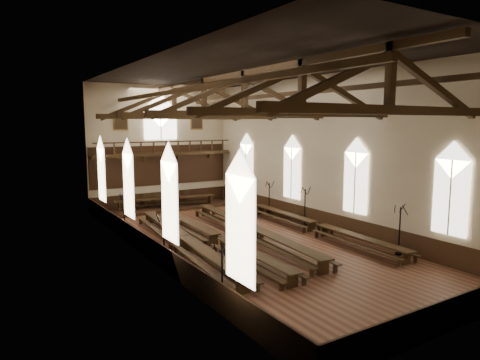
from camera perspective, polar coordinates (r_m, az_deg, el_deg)
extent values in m
plane|color=brown|center=(25.52, 0.60, -8.16)|extent=(26.00, 26.00, 0.00)
plane|color=beige|center=(36.26, -10.52, 4.40)|extent=(12.00, 0.00, 12.00)
plane|color=beige|center=(15.40, 27.56, -0.41)|extent=(12.00, 0.00, 12.00)
plane|color=beige|center=(22.02, -12.69, 2.40)|extent=(0.00, 26.00, 26.00)
plane|color=beige|center=(28.31, 10.93, 3.55)|extent=(0.00, 26.00, 26.00)
plane|color=black|center=(24.76, 0.63, 14.73)|extent=(26.00, 26.00, 0.00)
cube|color=#341F0F|center=(36.72, -10.33, -2.47)|extent=(11.90, 0.08, 1.20)
cube|color=#341F0F|center=(16.55, 26.48, -15.66)|extent=(11.90, 0.08, 1.20)
cube|color=#341F0F|center=(22.83, -12.27, -8.66)|extent=(0.08, 25.90, 1.20)
cube|color=#341F0F|center=(28.91, 10.66, -5.18)|extent=(0.08, 25.90, 1.20)
cube|color=white|center=(14.24, 0.02, -6.69)|extent=(0.05, 1.80, 3.60)
cube|color=white|center=(13.91, 0.02, 0.51)|extent=(0.05, 1.80, 1.80)
cylinder|color=beige|center=(14.26, 0.15, -6.67)|extent=(0.08, 0.08, 3.60)
cube|color=white|center=(19.48, -9.36, -2.92)|extent=(0.05, 1.80, 3.60)
cube|color=white|center=(19.24, -9.47, 2.36)|extent=(0.05, 1.80, 1.80)
cylinder|color=beige|center=(19.50, -9.25, -2.91)|extent=(0.08, 0.08, 3.60)
cube|color=white|center=(25.06, -14.63, -0.74)|extent=(0.05, 1.80, 3.60)
cube|color=white|center=(24.88, -14.77, 3.37)|extent=(0.05, 1.80, 1.80)
cylinder|color=beige|center=(25.07, -14.55, -0.73)|extent=(0.08, 0.08, 3.60)
cube|color=white|center=(30.80, -17.96, 0.64)|extent=(0.05, 1.80, 3.60)
cube|color=white|center=(30.65, -18.10, 3.98)|extent=(0.05, 1.80, 1.80)
cylinder|color=beige|center=(30.81, -17.89, 0.65)|extent=(0.08, 0.08, 3.60)
cube|color=white|center=(22.67, 26.26, -2.13)|extent=(0.05, 1.80, 3.60)
cube|color=white|center=(22.47, 26.53, 2.40)|extent=(0.05, 1.80, 1.80)
cylinder|color=beige|center=(22.64, 26.21, -2.14)|extent=(0.08, 0.08, 3.60)
cube|color=white|center=(26.28, 15.12, -0.38)|extent=(0.05, 1.80, 3.60)
cube|color=white|center=(26.10, 15.26, 3.54)|extent=(0.05, 1.80, 1.80)
cylinder|color=beige|center=(26.25, 15.06, -0.39)|extent=(0.08, 0.08, 3.60)
cube|color=white|center=(30.65, 6.91, 0.92)|extent=(0.05, 1.80, 3.60)
cube|color=white|center=(30.50, 6.97, 4.28)|extent=(0.05, 1.80, 1.80)
cylinder|color=beige|center=(30.63, 6.86, 0.92)|extent=(0.08, 0.08, 3.60)
cube|color=white|center=(35.50, 0.84, 1.88)|extent=(0.05, 1.80, 3.60)
cube|color=white|center=(35.37, 0.85, 4.78)|extent=(0.05, 1.80, 1.80)
cylinder|color=beige|center=(35.48, 0.79, 1.87)|extent=(0.08, 0.08, 3.60)
cube|color=white|center=(36.12, -10.53, 7.25)|extent=(2.80, 0.05, 2.40)
cube|color=white|center=(36.13, -10.58, 9.15)|extent=(2.80, 0.05, 2.80)
cylinder|color=beige|center=(36.08, -10.51, 7.25)|extent=(0.10, 0.10, 2.40)
cube|color=#342410|center=(35.69, -10.12, 3.40)|extent=(11.80, 1.20, 0.20)
cube|color=#341F0F|center=(36.32, -10.43, 1.96)|extent=(11.80, 0.10, 3.30)
cube|color=#342410|center=(35.13, -9.83, 5.06)|extent=(11.60, 0.12, 0.10)
cube|color=#342410|center=(35.18, -9.79, 3.59)|extent=(11.60, 0.12, 0.10)
cube|color=#342410|center=(34.69, -17.27, 2.65)|extent=(0.35, 0.40, 0.50)
cube|color=#342410|center=(35.56, -12.59, 2.92)|extent=(0.35, 0.40, 0.50)
cube|color=#342410|center=(36.66, -8.16, 3.16)|extent=(0.35, 0.40, 0.50)
cube|color=#342410|center=(37.96, -4.01, 3.36)|extent=(0.35, 0.40, 0.50)
cube|color=brown|center=(35.06, -15.62, 7.59)|extent=(1.15, 0.06, 1.45)
cube|color=black|center=(35.02, -15.60, 7.59)|extent=(0.95, 0.04, 1.25)
cube|color=brown|center=(37.46, -5.80, 7.80)|extent=(1.15, 0.06, 1.45)
cube|color=black|center=(37.42, -5.77, 7.80)|extent=(0.95, 0.04, 1.25)
cube|color=#342410|center=(17.01, 19.26, 8.80)|extent=(11.70, 0.35, 0.35)
cube|color=#342410|center=(17.09, 19.45, 13.16)|extent=(0.30, 0.30, 2.40)
cube|color=#342410|center=(14.94, 12.27, 12.74)|extent=(5.44, 0.26, 2.40)
cube|color=#342410|center=(19.37, 24.84, 11.00)|extent=(5.44, 0.26, 2.40)
cube|color=#342410|center=(20.53, 8.23, 8.85)|extent=(11.70, 0.35, 0.35)
cube|color=#342410|center=(20.60, 8.30, 12.47)|extent=(0.30, 0.30, 2.40)
cube|color=#342410|center=(18.85, 1.42, 11.79)|extent=(5.44, 0.26, 2.40)
cube|color=#342410|center=(22.53, 13.99, 10.88)|extent=(5.44, 0.26, 2.40)
cube|color=#342410|center=(24.57, 0.62, 8.70)|extent=(11.70, 0.35, 0.35)
cube|color=#342410|center=(24.63, 0.62, 11.72)|extent=(0.30, 0.30, 2.40)
cube|color=#342410|center=(23.19, -5.50, 10.96)|extent=(5.44, 0.26, 2.40)
cube|color=#342410|center=(26.26, 6.02, 10.55)|extent=(5.44, 0.26, 2.40)
cube|color=#342410|center=(28.91, -4.77, 8.50)|extent=(11.70, 0.35, 0.35)
cube|color=#342410|center=(28.96, -4.80, 11.07)|extent=(0.30, 0.30, 2.40)
cube|color=#342410|center=(27.75, -10.18, 10.31)|extent=(5.44, 0.26, 2.40)
cube|color=#342410|center=(30.36, 0.13, 10.18)|extent=(5.44, 0.26, 2.40)
cube|color=#342410|center=(33.44, -8.72, 8.31)|extent=(11.70, 0.35, 0.35)
cube|color=#342410|center=(33.48, -8.77, 10.53)|extent=(0.30, 0.30, 2.40)
cube|color=#342410|center=(32.44, -13.50, 9.80)|extent=(5.44, 0.26, 2.40)
cube|color=#342410|center=(34.70, -4.31, 9.83)|extent=(5.44, 0.26, 2.40)
cube|color=#342410|center=(23.01, -6.61, 11.97)|extent=(0.25, 25.70, 0.25)
cube|color=#342410|center=(26.58, 6.87, 11.36)|extent=(0.25, 25.70, 0.25)
cube|color=#342410|center=(24.72, 0.63, 14.04)|extent=(0.30, 25.70, 0.30)
cube|color=#342410|center=(20.72, -3.07, -9.76)|extent=(1.35, 7.36, 0.08)
cube|color=#342410|center=(18.19, 2.10, -13.57)|extent=(0.63, 0.14, 0.70)
cube|color=#342410|center=(23.66, -6.96, -8.59)|extent=(0.63, 0.14, 0.70)
cube|color=#342410|center=(20.87, -3.06, -11.02)|extent=(0.63, 6.47, 0.08)
cube|color=#342410|center=(20.57, -4.74, -10.79)|extent=(0.91, 7.32, 0.06)
cube|color=#342410|center=(17.92, 0.32, -14.41)|extent=(0.24, 0.09, 0.41)
cube|color=#342410|center=(23.54, -8.51, -9.08)|extent=(0.24, 0.09, 0.41)
cube|color=#342410|center=(21.07, -1.42, -10.32)|extent=(0.91, 7.32, 0.06)
cube|color=#342410|center=(18.51, 3.99, -13.70)|extent=(0.24, 0.09, 0.41)
cube|color=#342410|center=(23.96, -5.53, -8.73)|extent=(0.24, 0.09, 0.41)
cube|color=#342410|center=(27.22, -10.64, -5.67)|extent=(1.35, 7.36, 0.08)
cube|color=#342410|center=(24.37, -7.77, -8.13)|extent=(0.63, 0.14, 0.70)
cube|color=#342410|center=(30.33, -12.89, -5.13)|extent=(0.63, 0.14, 0.70)
cube|color=#342410|center=(27.34, -10.61, -6.65)|extent=(0.63, 6.47, 0.08)
cube|color=#342410|center=(27.12, -11.94, -6.41)|extent=(0.91, 7.32, 0.06)
cube|color=#342410|center=(24.16, -9.18, -8.65)|extent=(0.24, 0.09, 0.41)
cube|color=#342410|center=(30.27, -14.11, -5.48)|extent=(0.24, 0.09, 0.41)
cube|color=#342410|center=(27.48, -9.32, -6.17)|extent=(0.91, 7.32, 0.06)
cube|color=#342410|center=(24.57, -6.27, -8.33)|extent=(0.24, 0.09, 0.41)
cube|color=#342410|center=(30.57, -11.73, -5.28)|extent=(0.24, 0.09, 0.41)
cube|color=#342410|center=(20.95, 2.19, -9.75)|extent=(0.85, 6.70, 0.08)
cube|color=#342410|center=(18.78, 7.47, -13.04)|extent=(0.57, 0.09, 0.64)
cube|color=#342410|center=(23.50, -1.97, -8.73)|extent=(0.57, 0.09, 0.64)
cube|color=#342410|center=(21.08, 2.18, -10.89)|extent=(0.24, 5.92, 0.08)
cube|color=#342410|center=(20.74, 0.78, -10.73)|extent=(0.45, 6.69, 0.06)
cube|color=#342410|center=(18.46, 6.06, -13.84)|extent=(0.22, 0.07, 0.37)
cube|color=#342410|center=(23.31, -3.33, -9.22)|extent=(0.22, 0.07, 0.37)
cube|color=#342410|center=(21.34, 3.55, -10.21)|extent=(0.45, 6.69, 0.06)
cube|color=#342410|center=(19.14, 8.99, -13.09)|extent=(0.22, 0.07, 0.37)
cube|color=#342410|center=(23.85, -0.76, -8.82)|extent=(0.22, 0.07, 0.37)
cube|color=#342410|center=(27.18, -6.62, -5.75)|extent=(0.85, 6.70, 0.08)
cube|color=#342410|center=(24.66, -3.59, -7.96)|extent=(0.57, 0.09, 0.64)
cube|color=#342410|center=(29.94, -9.08, -5.26)|extent=(0.57, 0.09, 0.64)
cube|color=#342410|center=(27.28, -6.61, -6.65)|extent=(0.24, 5.92, 0.08)
cube|color=#342410|center=(27.02, -7.77, -6.45)|extent=(0.45, 6.69, 0.06)
cube|color=#342410|center=(24.40, -4.79, -8.46)|extent=(0.22, 0.07, 0.37)
cube|color=#342410|center=(29.81, -10.18, -5.60)|extent=(0.22, 0.07, 0.37)
cube|color=#342410|center=(27.48, -5.48, -6.18)|extent=(0.45, 6.69, 0.06)
cube|color=#342410|center=(24.92, -2.31, -8.10)|extent=(0.22, 0.07, 0.37)
cube|color=#342410|center=(30.23, -8.06, -5.38)|extent=(0.22, 0.07, 0.37)
cube|color=#342410|center=(23.12, 6.49, -7.90)|extent=(1.43, 7.59, 0.09)
cube|color=#342410|center=(20.80, 12.39, -10.96)|extent=(0.65, 0.14, 0.72)
cube|color=#342410|center=(25.89, 1.77, -7.10)|extent=(0.65, 0.14, 0.72)
cube|color=#342410|center=(23.26, 6.47, -9.08)|extent=(0.69, 6.67, 0.09)
cube|color=#342410|center=(22.86, 5.05, -8.87)|extent=(0.98, 7.55, 0.06)
cube|color=#342410|center=(20.42, 11.00, -11.73)|extent=(0.25, 0.10, 0.42)
cube|color=#342410|center=(25.67, 0.37, -7.57)|extent=(0.25, 0.10, 0.42)
cube|color=#342410|center=(23.57, 7.85, -8.41)|extent=(0.98, 7.55, 0.06)
cube|color=#342410|center=(21.23, 13.92, -11.06)|extent=(0.25, 0.10, 0.42)
cube|color=#342410|center=(26.28, 2.99, -7.22)|extent=(0.25, 0.10, 0.42)
cube|color=#342410|center=(29.11, -2.61, -4.64)|extent=(1.43, 7.59, 0.09)
cube|color=#342410|center=(26.37, 1.04, -6.82)|extent=(0.65, 0.14, 0.72)
cube|color=#342410|center=(32.14, -5.58, -4.24)|extent=(0.65, 0.14, 0.72)
cube|color=#342410|center=(29.22, -2.60, -5.59)|extent=(0.69, 6.67, 0.09)
cube|color=#342410|center=(28.92, -3.82, -5.36)|extent=(0.98, 7.55, 0.06)
cube|color=#342410|center=(26.07, -0.21, -7.34)|extent=(0.25, 0.10, 0.42)
cube|color=#342410|center=(31.99, -6.74, -4.59)|extent=(0.25, 0.10, 0.42)
cube|color=#342410|center=(29.45, -1.41, -5.11)|extent=(0.98, 7.55, 0.06)
cube|color=#342410|center=(26.67, 2.39, -7.00)|extent=(0.25, 0.10, 0.42)
cube|color=#342410|center=(32.46, -4.51, -4.38)|extent=(0.25, 0.10, 0.42)
cube|color=#342410|center=(24.85, 16.15, -7.25)|extent=(0.99, 6.79, 0.08)
cube|color=#342410|center=(23.12, 21.80, -9.55)|extent=(0.58, 0.10, 0.65)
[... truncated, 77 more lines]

